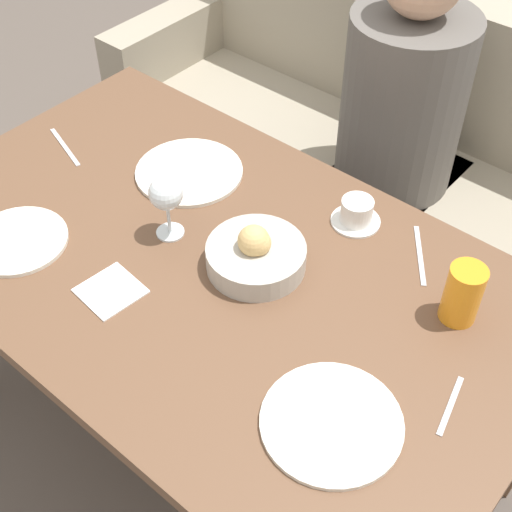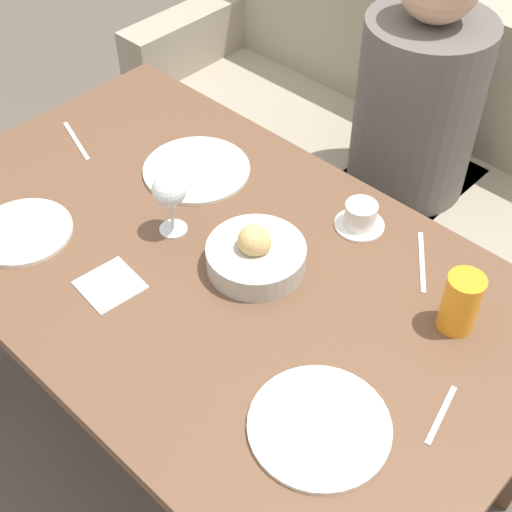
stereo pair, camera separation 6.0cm
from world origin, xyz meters
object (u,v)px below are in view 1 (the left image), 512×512
at_px(seated_person, 393,159).
at_px(juice_glass, 463,294).
at_px(coffee_cup, 357,213).
at_px(spoon_coffee, 450,406).
at_px(wine_glass, 166,195).
at_px(fork_silver, 65,147).
at_px(plate_far_center, 189,172).
at_px(bread_basket, 256,254).
at_px(plate_near_right, 332,423).
at_px(knife_silver, 420,255).
at_px(plate_near_left, 18,241).
at_px(couch, 379,165).
at_px(napkin, 111,291).

relative_size(seated_person, juice_glass, 8.85).
height_order(coffee_cup, spoon_coffee, coffee_cup).
bearing_deg(wine_glass, fork_silver, 173.19).
bearing_deg(coffee_cup, plate_far_center, -164.05).
bearing_deg(bread_basket, juice_glass, 21.22).
distance_m(plate_near_right, knife_silver, 0.48).
relative_size(wine_glass, fork_silver, 0.87).
distance_m(bread_basket, plate_near_right, 0.41).
xyz_separation_m(wine_glass, spoon_coffee, (0.71, 0.01, -0.11)).
distance_m(plate_near_left, knife_silver, 0.89).
relative_size(bread_basket, plate_near_left, 0.97).
bearing_deg(plate_near_right, fork_silver, 167.83).
height_order(plate_near_right, knife_silver, plate_near_right).
bearing_deg(bread_basket, plate_far_center, 157.70).
relative_size(plate_near_left, plate_near_right, 0.86).
bearing_deg(fork_silver, spoon_coffee, -2.35).
bearing_deg(spoon_coffee, coffee_cup, 144.38).
bearing_deg(coffee_cup, couch, 115.64).
relative_size(plate_near_right, juice_glass, 1.94).
height_order(plate_near_left, plate_near_right, same).
height_order(plate_near_left, plate_far_center, same).
bearing_deg(plate_near_right, juice_glass, 83.09).
bearing_deg(fork_silver, seated_person, 55.60).
height_order(plate_near_left, spoon_coffee, plate_near_left).
relative_size(plate_near_left, knife_silver, 1.43).
relative_size(juice_glass, fork_silver, 0.74).
height_order(wine_glass, spoon_coffee, wine_glass).
height_order(juice_glass, napkin, juice_glass).
height_order(bread_basket, plate_near_right, bread_basket).
distance_m(couch, coffee_cup, 0.88).
bearing_deg(plate_near_left, bread_basket, 32.49).
distance_m(plate_near_right, plate_far_center, 0.77).
relative_size(couch, fork_silver, 10.59).
distance_m(couch, plate_near_left, 1.31).
height_order(couch, wine_glass, same).
bearing_deg(plate_near_right, bread_basket, 149.24).
bearing_deg(couch, fork_silver, -113.48).
bearing_deg(plate_near_right, spoon_coffee, 50.17).
bearing_deg(coffee_cup, napkin, -117.66).
bearing_deg(fork_silver, plate_near_right, -12.17).
height_order(couch, fork_silver, couch).
distance_m(seated_person, knife_silver, 0.69).
relative_size(knife_silver, napkin, 1.20).
bearing_deg(plate_near_right, plate_far_center, 153.17).
bearing_deg(couch, plate_near_right, -62.47).
height_order(plate_near_right, fork_silver, plate_near_right).
distance_m(coffee_cup, knife_silver, 0.17).
relative_size(seated_person, bread_basket, 5.44).
bearing_deg(couch, napkin, -86.97).
bearing_deg(plate_near_left, wine_glass, 45.49).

